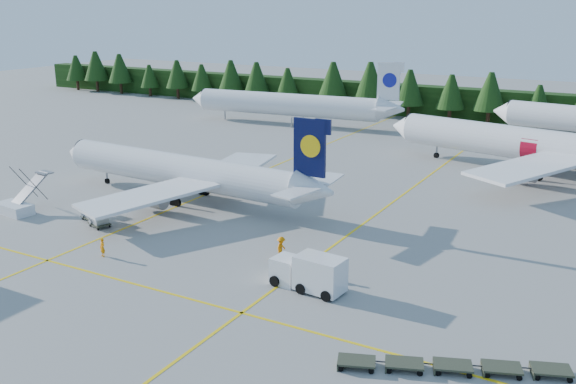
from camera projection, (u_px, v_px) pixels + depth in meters
The scene contains 15 objects.
ground at pixel (221, 268), 53.65m from camera, with size 320.00×320.00×0.00m, color gray.
taxi_stripe_a at pixel (221, 188), 76.96m from camera, with size 0.25×120.00×0.01m, color yellow.
taxi_stripe_b at pixel (377, 214), 67.56m from camera, with size 0.25×120.00×0.01m, color yellow.
taxi_stripe_cross at pixel (175, 295), 48.62m from camera, with size 80.00×0.25×0.01m, color yellow.
treeline_hedge at pixel (470, 105), 121.42m from camera, with size 220.00×4.00×6.00m, color black.
airliner_navy at pixel (175, 170), 72.34m from camera, with size 36.84×30.27×10.71m.
airliner_red at pixel (529, 145), 82.90m from camera, with size 42.43×34.57×12.48m.
airliner_far_left at pixel (282, 104), 117.51m from camera, with size 40.87×7.45×11.89m.
airstairs at pixel (17, 205), 67.60m from camera, with size 4.40×5.98×3.77m.
service_truck at pixel (308, 272), 49.32m from camera, with size 6.11×2.68×2.87m.
dolly_train at pixel (453, 365), 38.40m from camera, with size 13.12×6.94×0.13m.
uld_pair at pixel (95, 214), 64.22m from camera, with size 4.59×3.19×1.52m.
crew_a at pixel (102, 248), 55.88m from camera, with size 0.60×0.40×1.65m, color orange.
crew_b at pixel (311, 266), 51.79m from camera, with size 0.83×0.65×1.70m, color #FF6B05.
crew_c at pixel (281, 248), 55.33m from camera, with size 0.83×0.56×2.00m, color orange.
Camera 1 is at (29.24, -40.58, 21.18)m, focal length 40.00 mm.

